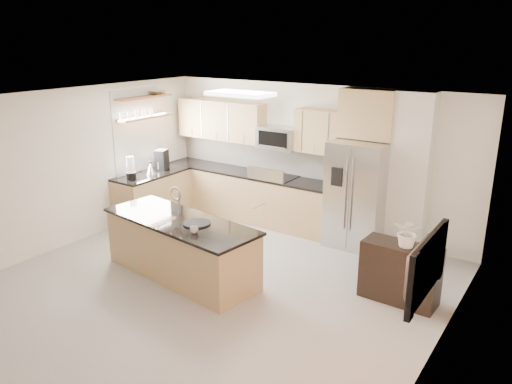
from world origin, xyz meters
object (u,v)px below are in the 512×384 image
Objects in this scene: bowl at (157,92)px; flower_vase at (409,225)px; microwave at (278,138)px; credenza at (400,273)px; refrigerator at (358,194)px; platter at (197,223)px; kettle at (151,168)px; television at (416,264)px; cup at (194,230)px; island at (181,247)px; blender at (131,169)px; range at (274,200)px; coffee_maker at (161,160)px.

flower_vase is (5.21, -0.90, -1.28)m from bowl.
credenza is (2.89, -1.60, -1.23)m from microwave.
refrigerator reaches higher than credenza.
platter is (0.30, -2.65, -0.75)m from microwave.
bowl reaches higher than microwave.
microwave reaches higher than credenza.
television reaches higher than kettle.
flower_vase reaches higher than cup.
blender reaches higher than island.
microwave is (0.00, 0.12, 1.16)m from range.
coffee_maker is at bearing -157.22° from microwave.
flower_vase is at bearing -48.37° from refrigerator.
platter is at bearing -159.19° from flower_vase.
range is at bearing 99.79° from cup.
coffee_maker is 6.09m from television.
coffee_maker reaches higher than cup.
range is 1.71m from refrigerator.
flower_vase is at bearing -22.49° from credenza.
flower_vase reaches higher than island.
blender reaches higher than coffee_maker.
island is 3.09m from credenza.
refrigerator is 0.68× the size of island.
island reaches higher than cup.
blender is 1.69× the size of kettle.
credenza is at bearing -8.26° from coffee_maker.
kettle is 0.64× the size of coffee_maker.
kettle is at bearing 175.43° from flower_vase.
platter is 1.58× the size of kettle.
coffee_maker reaches higher than platter.
range is at bearing 48.36° from television.
island is at bearing 152.53° from cup.
bowl reaches higher than television.
bowl is at bearing -164.68° from range.
blender is at bearing -79.43° from bowl.
blender is (-2.37, 0.97, 0.22)m from platter.
blender is 0.39× the size of television.
island is 6.26× the size of blender.
cup is 3.02m from kettle.
microwave is 2.49m from bowl.
range is 2.54m from island.
island reaches higher than kettle.
blender is 1.08× the size of coffee_maker.
bowl is at bearing 170.25° from flower_vase.
credenza is 2.63× the size of bowl.
microwave reaches higher than cup.
refrigerator is at bearing 16.15° from kettle.
island is at bearing -160.99° from flower_vase.
microwave reaches higher than coffee_maker.
range is 1.86× the size of flower_vase.
bowl reaches higher than range.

